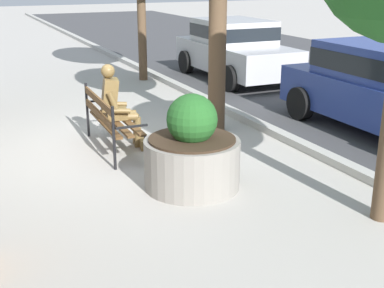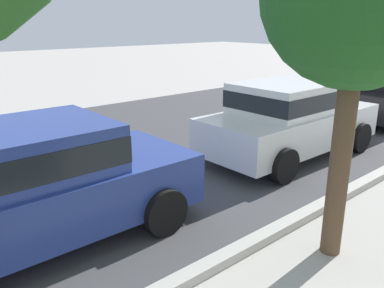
% 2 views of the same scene
% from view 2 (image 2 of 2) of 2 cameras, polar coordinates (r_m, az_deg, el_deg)
% --- Properties ---
extents(parked_car_blue, '(4.11, 1.95, 1.56)m').
position_cam_2_polar(parked_car_blue, '(5.22, -22.36, -5.21)').
color(parked_car_blue, navy).
rests_on(parked_car_blue, ground).
extents(parked_car_white, '(4.11, 1.95, 1.56)m').
position_cam_2_polar(parked_car_white, '(8.39, 13.93, 3.83)').
color(parked_car_white, silver).
rests_on(parked_car_white, ground).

